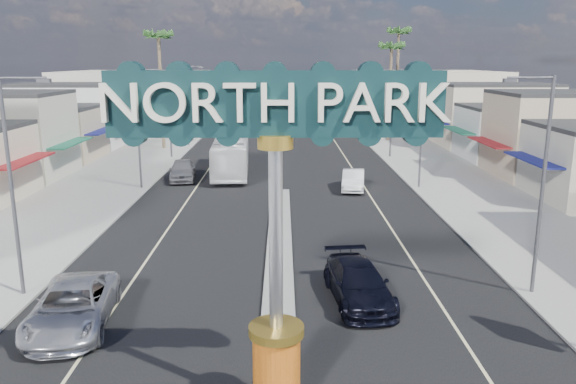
{
  "coord_description": "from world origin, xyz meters",
  "views": [
    {
      "loc": [
        0.18,
        -11.81,
        9.54
      ],
      "look_at": [
        0.41,
        12.63,
        3.8
      ],
      "focal_mm": 35.0,
      "sensor_mm": 36.0,
      "label": 1
    }
  ],
  "objects_px": {
    "palm_left_far": "(159,42)",
    "suv_right": "(358,283)",
    "suv_left": "(73,306)",
    "streetlight_l_near": "(14,177)",
    "car_parked_left": "(183,170)",
    "streetlight_r_far": "(373,101)",
    "streetlight_r_near": "(540,176)",
    "palm_right_mid": "(392,51)",
    "gateway_sign": "(276,206)",
    "city_bus": "(231,154)",
    "car_parked_right": "(353,180)",
    "streetlight_l_mid": "(140,122)",
    "streetlight_l_far": "(188,101)",
    "traffic_signal_left": "(188,115)",
    "palm_right_far": "(399,38)",
    "streetlight_r_mid": "(420,122)"
  },
  "relations": [
    {
      "from": "gateway_sign",
      "to": "city_bus",
      "type": "height_order",
      "value": "gateway_sign"
    },
    {
      "from": "streetlight_l_near",
      "to": "car_parked_left",
      "type": "distance_m",
      "value": 23.66
    },
    {
      "from": "suv_right",
      "to": "car_parked_left",
      "type": "xyz_separation_m",
      "value": [
        -11.23,
        23.77,
        0.08
      ]
    },
    {
      "from": "palm_right_far",
      "to": "suv_left",
      "type": "distance_m",
      "value": 60.33
    },
    {
      "from": "palm_right_far",
      "to": "streetlight_r_mid",
      "type": "bearing_deg",
      "value": -98.12
    },
    {
      "from": "streetlight_r_near",
      "to": "streetlight_r_far",
      "type": "height_order",
      "value": "same"
    },
    {
      "from": "gateway_sign",
      "to": "car_parked_right",
      "type": "height_order",
      "value": "gateway_sign"
    },
    {
      "from": "streetlight_l_mid",
      "to": "streetlight_l_far",
      "type": "xyz_separation_m",
      "value": [
        0.0,
        22.0,
        0.0
      ]
    },
    {
      "from": "palm_right_far",
      "to": "car_parked_left",
      "type": "height_order",
      "value": "palm_right_far"
    },
    {
      "from": "streetlight_l_far",
      "to": "city_bus",
      "type": "relative_size",
      "value": 0.75
    },
    {
      "from": "suv_left",
      "to": "suv_right",
      "type": "xyz_separation_m",
      "value": [
        10.74,
        2.14,
        -0.03
      ]
    },
    {
      "from": "streetlight_r_far",
      "to": "car_parked_left",
      "type": "height_order",
      "value": "streetlight_r_far"
    },
    {
      "from": "traffic_signal_left",
      "to": "streetlight_l_far",
      "type": "xyz_separation_m",
      "value": [
        -1.25,
        8.01,
        0.79
      ]
    },
    {
      "from": "palm_left_far",
      "to": "suv_left",
      "type": "height_order",
      "value": "palm_left_far"
    },
    {
      "from": "gateway_sign",
      "to": "streetlight_r_far",
      "type": "bearing_deg",
      "value": 78.22
    },
    {
      "from": "streetlight_l_near",
      "to": "streetlight_l_mid",
      "type": "distance_m",
      "value": 20.0
    },
    {
      "from": "streetlight_l_near",
      "to": "city_bus",
      "type": "bearing_deg",
      "value": 76.67
    },
    {
      "from": "palm_right_mid",
      "to": "streetlight_l_far",
      "type": "bearing_deg",
      "value": -170.31
    },
    {
      "from": "suv_left",
      "to": "suv_right",
      "type": "relative_size",
      "value": 1.08
    },
    {
      "from": "streetlight_l_near",
      "to": "streetlight_r_near",
      "type": "height_order",
      "value": "same"
    },
    {
      "from": "streetlight_l_far",
      "to": "palm_right_mid",
      "type": "bearing_deg",
      "value": 9.69
    },
    {
      "from": "streetlight_r_far",
      "to": "car_parked_left",
      "type": "distance_m",
      "value": 26.69
    },
    {
      "from": "suv_left",
      "to": "suv_right",
      "type": "height_order",
      "value": "suv_left"
    },
    {
      "from": "traffic_signal_left",
      "to": "streetlight_r_far",
      "type": "height_order",
      "value": "streetlight_r_far"
    },
    {
      "from": "streetlight_l_mid",
      "to": "streetlight_r_far",
      "type": "xyz_separation_m",
      "value": [
        20.87,
        22.0,
        0.0
      ]
    },
    {
      "from": "streetlight_l_near",
      "to": "streetlight_l_mid",
      "type": "height_order",
      "value": "same"
    },
    {
      "from": "streetlight_r_near",
      "to": "city_bus",
      "type": "xyz_separation_m",
      "value": [
        -14.71,
        25.99,
        -3.39
      ]
    },
    {
      "from": "suv_left",
      "to": "streetlight_r_near",
      "type": "bearing_deg",
      "value": 2.13
    },
    {
      "from": "gateway_sign",
      "to": "streetlight_r_near",
      "type": "height_order",
      "value": "gateway_sign"
    },
    {
      "from": "palm_left_far",
      "to": "suv_left",
      "type": "bearing_deg",
      "value": -82.68
    },
    {
      "from": "gateway_sign",
      "to": "streetlight_l_near",
      "type": "relative_size",
      "value": 1.02
    },
    {
      "from": "car_parked_left",
      "to": "car_parked_right",
      "type": "height_order",
      "value": "car_parked_left"
    },
    {
      "from": "streetlight_r_mid",
      "to": "car_parked_right",
      "type": "distance_m",
      "value": 6.57
    },
    {
      "from": "suv_right",
      "to": "car_parked_right",
      "type": "xyz_separation_m",
      "value": [
        2.27,
        20.16,
        -0.02
      ]
    },
    {
      "from": "streetlight_l_far",
      "to": "streetlight_r_far",
      "type": "relative_size",
      "value": 1.0
    },
    {
      "from": "suv_left",
      "to": "streetlight_r_far",
      "type": "bearing_deg",
      "value": 61.52
    },
    {
      "from": "streetlight_r_mid",
      "to": "palm_right_mid",
      "type": "bearing_deg",
      "value": 84.36
    },
    {
      "from": "streetlight_r_mid",
      "to": "streetlight_l_mid",
      "type": "bearing_deg",
      "value": 180.0
    },
    {
      "from": "streetlight_l_near",
      "to": "streetlight_r_near",
      "type": "relative_size",
      "value": 1.0
    },
    {
      "from": "palm_left_far",
      "to": "suv_right",
      "type": "distance_m",
      "value": 45.04
    },
    {
      "from": "streetlight_l_mid",
      "to": "suv_right",
      "type": "xyz_separation_m",
      "value": [
        13.67,
        -20.62,
        -4.29
      ]
    },
    {
      "from": "streetlight_l_mid",
      "to": "palm_right_far",
      "type": "bearing_deg",
      "value": 51.52
    },
    {
      "from": "palm_right_mid",
      "to": "car_parked_left",
      "type": "relative_size",
      "value": 2.41
    },
    {
      "from": "city_bus",
      "to": "car_parked_right",
      "type": "bearing_deg",
      "value": -36.37
    },
    {
      "from": "streetlight_r_near",
      "to": "streetlight_r_far",
      "type": "bearing_deg",
      "value": 90.0
    },
    {
      "from": "traffic_signal_left",
      "to": "car_parked_right",
      "type": "xyz_separation_m",
      "value": [
        14.68,
        -14.46,
        -3.52
      ]
    },
    {
      "from": "streetlight_r_near",
      "to": "palm_right_mid",
      "type": "relative_size",
      "value": 0.74
    },
    {
      "from": "streetlight_r_far",
      "to": "streetlight_l_far",
      "type": "bearing_deg",
      "value": 180.0
    },
    {
      "from": "streetlight_l_mid",
      "to": "suv_left",
      "type": "distance_m",
      "value": 23.35
    },
    {
      "from": "palm_left_far",
      "to": "palm_right_far",
      "type": "distance_m",
      "value": 30.48
    }
  ]
}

